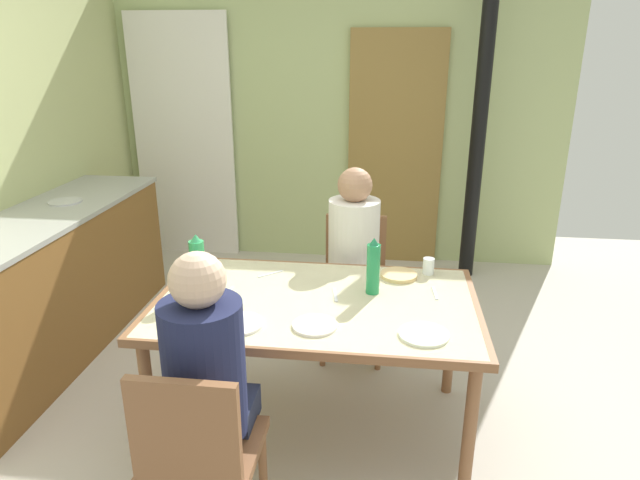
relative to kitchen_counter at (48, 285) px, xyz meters
The scene contains 22 objects.
ground_plane 1.74m from the kitchen_counter, 20.08° to the right, with size 6.55×6.55×0.00m, color beige.
wall_back 2.63m from the kitchen_counter, 51.00° to the left, with size 4.01×0.10×2.55m, color #AFBF80.
door_wooden 2.89m from the kitchen_counter, 41.08° to the left, with size 0.80×0.05×2.00m, color olive.
stove_pipe_column 3.31m from the kitchen_counter, 29.79° to the left, with size 0.12×0.12×2.55m, color black.
curtain_panel 1.96m from the kitchen_counter, 81.95° to the left, with size 0.90×0.03×2.14m, color white.
kitchen_counter is the anchor object (origin of this frame).
dining_table 1.88m from the kitchen_counter, 17.80° to the right, with size 1.54×0.95×0.73m.
chair_near_diner 2.02m from the kitchen_counter, 43.70° to the right, with size 0.40×0.40×0.87m.
chair_far_diner 1.92m from the kitchen_counter, ahead, with size 0.40×0.40×0.87m.
person_near_diner 1.96m from the kitchen_counter, 40.77° to the right, with size 0.30×0.37×0.77m.
person_far_diner 1.94m from the kitchen_counter, ahead, with size 0.30×0.37×0.77m.
water_bottle_green_near 1.38m from the kitchen_counter, 24.77° to the right, with size 0.07×0.07×0.30m.
water_bottle_green_far 2.13m from the kitchen_counter, 12.61° to the right, with size 0.07×0.07×0.28m.
dinner_plate_near_left 2.44m from the kitchen_counter, 20.63° to the right, with size 0.21×0.21×0.01m, color white.
dinner_plate_near_right 1.73m from the kitchen_counter, 30.22° to the right, with size 0.22×0.22×0.01m, color white.
dinner_plate_far_center 2.01m from the kitchen_counter, 24.76° to the right, with size 0.20×0.20×0.01m, color white.
drinking_glass_by_near_diner 2.35m from the kitchen_counter, ahead, with size 0.06×0.06×0.09m, color silver.
bread_plate_sliced 2.20m from the kitchen_counter, ahead, with size 0.19×0.19×0.02m, color #DBB77A.
cutlery_knife_near 1.47m from the kitchen_counter, 22.56° to the right, with size 0.15×0.02×0.00m, color silver.
cutlery_fork_near 1.55m from the kitchen_counter, 11.04° to the right, with size 0.15×0.02×0.00m, color silver.
cutlery_knife_far 2.40m from the kitchen_counter, 10.29° to the right, with size 0.15×0.02×0.00m, color silver.
cutlery_fork_far 1.95m from the kitchen_counter, 15.26° to the right, with size 0.15×0.02×0.00m, color silver.
Camera 1 is at (0.52, -2.37, 1.89)m, focal length 31.18 mm.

